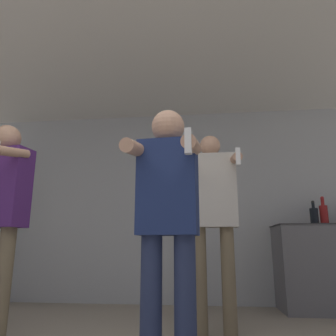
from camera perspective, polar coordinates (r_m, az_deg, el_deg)
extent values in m
cube|color=#B2B7BC|center=(4.47, -0.91, -6.34)|extent=(7.00, 0.06, 2.55)
cube|color=silver|center=(3.36, -4.65, 20.20)|extent=(7.00, 3.79, 0.05)
cube|color=#38383A|center=(4.33, 26.60, -8.89)|extent=(1.32, 0.64, 0.01)
cylinder|color=black|center=(4.22, 24.12, -7.71)|extent=(0.09, 0.09, 0.19)
cylinder|color=black|center=(4.24, 23.95, -5.95)|extent=(0.03, 0.03, 0.07)
sphere|color=black|center=(4.24, 23.90, -5.46)|extent=(0.04, 0.04, 0.04)
cylinder|color=maroon|center=(4.26, 25.52, -7.41)|extent=(0.09, 0.09, 0.22)
cylinder|color=maroon|center=(4.27, 25.31, -5.36)|extent=(0.04, 0.04, 0.09)
sphere|color=maroon|center=(4.28, 25.25, -4.77)|extent=(0.04, 0.04, 0.04)
cylinder|color=navy|center=(2.03, -2.97, -22.64)|extent=(0.13, 0.13, 0.77)
cylinder|color=navy|center=(1.99, 3.03, -22.80)|extent=(0.13, 0.13, 0.77)
cube|color=navy|center=(2.02, 0.00, -3.38)|extent=(0.37, 0.23, 0.58)
sphere|color=tan|center=(2.12, 0.00, 7.20)|extent=(0.21, 0.21, 0.21)
cylinder|color=tan|center=(1.96, -5.82, 3.41)|extent=(0.11, 0.34, 0.14)
cylinder|color=tan|center=(1.89, 4.17, 4.00)|extent=(0.11, 0.34, 0.14)
cube|color=white|center=(1.73, 3.53, 4.69)|extent=(0.04, 0.04, 0.14)
cylinder|color=#75664C|center=(2.90, -26.81, -17.73)|extent=(0.12, 0.12, 0.86)
cube|color=#4C236B|center=(3.01, -27.03, -3.12)|extent=(0.48, 0.28, 0.64)
sphere|color=tan|center=(3.11, -26.17, 4.71)|extent=(0.22, 0.22, 0.22)
cylinder|color=tan|center=(2.80, -25.51, 2.52)|extent=(0.13, 0.34, 0.13)
cylinder|color=#75664C|center=(2.96, 5.59, -18.76)|extent=(0.12, 0.12, 0.88)
cylinder|color=#75664C|center=(2.97, 10.52, -18.59)|extent=(0.12, 0.12, 0.88)
cube|color=beige|center=(2.99, 7.57, -3.92)|extent=(0.44, 0.21, 0.66)
sphere|color=tan|center=(3.09, 7.32, 3.84)|extent=(0.19, 0.19, 0.19)
cylinder|color=tan|center=(2.87, 3.36, 1.45)|extent=(0.08, 0.37, 0.14)
cylinder|color=tan|center=(2.89, 11.67, 1.63)|extent=(0.08, 0.37, 0.14)
cube|color=white|center=(2.71, 12.08, 1.98)|extent=(0.04, 0.04, 0.14)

